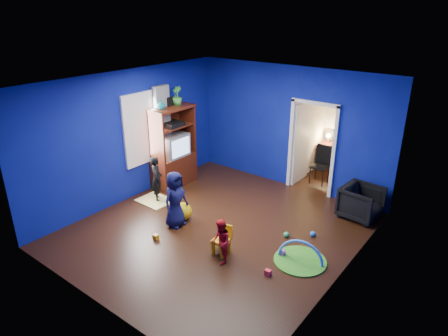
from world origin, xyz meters
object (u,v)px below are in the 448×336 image
Objects in this scene: kid_chair at (221,242)px; folding_chair at (320,166)px; child_black at (157,179)px; play_mat at (300,261)px; armchair at (361,202)px; tv_armoire at (173,147)px; crt_tv at (174,145)px; child_navy at (175,199)px; toddler_red at (221,242)px; vase at (161,105)px; study_desk at (335,158)px; hopper_ball at (183,211)px.

kid_chair is 0.54× the size of folding_chair.
play_mat is (3.70, -0.14, -0.51)m from child_black.
play_mat is 1.00× the size of folding_chair.
armchair is 4.44m from child_black.
crt_tv is (0.04, 0.00, 0.04)m from tv_armoire.
child_navy is 3.93m from folding_chair.
armchair is at bearing 110.43° from toddler_red.
tv_armoire reaches higher than crt_tv.
tv_armoire is (-4.27, -1.15, 0.63)m from armchair.
vase reaches higher than study_desk.
child_navy reaches higher than study_desk.
crt_tv is at bearing 0.00° from tv_armoire.
tv_armoire is at bearing 180.00° from crt_tv.
child_black is 1.29× the size of toddler_red.
play_mat is 1.04× the size of study_desk.
kid_chair is at bearing -162.32° from child_black.
kid_chair is (2.78, -1.66, -0.73)m from tv_armoire.
kid_chair is at bearing -90.44° from study_desk.
study_desk is at bearing 80.78° from kid_chair.
armchair is 3.83m from child_navy.
folding_chair is at bearing 135.85° from toddler_red.
folding_chair is (2.78, 2.25, -0.56)m from crt_tv.
toddler_red is 3.88× the size of vase.
child_black is at bearing -156.56° from toddler_red.
crt_tv is at bearing -36.50° from child_black.
hopper_ball is 0.75× the size of kid_chair.
toddler_red reaches higher than armchair.
child_black reaches higher than kid_chair.
vase is at bearing 170.09° from play_mat.
toddler_red is 0.88× the size of folding_chair.
folding_chair reaches higher than kid_chair.
toddler_red is at bearing -61.90° from kid_chair.
hopper_ball is (-2.87, -2.33, -0.16)m from armchair.
child_navy reaches higher than toddler_red.
armchair is at bearing 53.44° from kid_chair.
study_desk is at bearing 105.85° from play_mat.
study_desk is (-1.20, 4.22, 0.36)m from play_mat.
folding_chair is at bearing 80.68° from kid_chair.
toddler_red is 5.08m from study_desk.
kid_chair reaches higher than hopper_ball.
play_mat is (4.02, -0.70, -2.05)m from vase.
play_mat is 3.50m from folding_chair.
hopper_ball is 0.43× the size of study_desk.
child_navy is at bearing -106.50° from study_desk.
tv_armoire is at bearing -34.13° from child_black.
child_navy is at bearing -45.41° from crt_tv.
tv_armoire is 4.25m from play_mat.
child_black is 1.17m from hopper_ball.
child_navy is at bearing -110.48° from folding_chair.
kid_chair is (1.39, -0.48, 0.06)m from hopper_ball.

